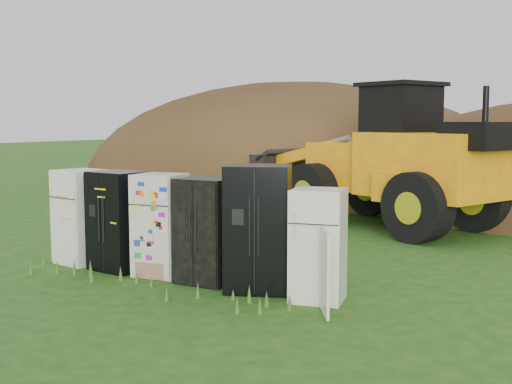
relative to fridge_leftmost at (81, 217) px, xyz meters
The scene contains 10 objects.
ground 2.59m from the fridge_leftmost, ahead, with size 120.00×120.00×0.00m, color #1D5316.
fridge_leftmost is the anchor object (origin of this frame).
fridge_black_side 0.97m from the fridge_leftmost, ahead, with size 0.92×0.73×1.76m, color black, non-canonical shape.
fridge_sticker 1.88m from the fridge_leftmost, ahead, with size 0.78×0.72×1.75m, color silver, non-canonical shape.
fridge_dark_mid 2.86m from the fridge_leftmost, ahead, with size 0.88×0.72×1.73m, color black, non-canonical shape.
fridge_black_right 3.83m from the fridge_leftmost, ahead, with size 0.99×0.82×1.97m, color black, non-canonical shape.
fridge_open_door 4.88m from the fridge_leftmost, ahead, with size 0.75×0.70×1.66m, color white, non-canonical shape.
wheel_loader 7.87m from the fridge_leftmost, 67.25° to the left, with size 7.41×3.00×3.58m, color #FFA210, non-canonical shape.
dirt_mound_left 14.65m from the fridge_leftmost, 102.03° to the left, with size 18.26×13.70×8.39m, color #3F2814.
dirt_mound_back 17.71m from the fridge_leftmost, 83.29° to the left, with size 16.32×10.88×5.49m, color #3F2814.
Camera 1 is at (6.38, -8.48, 2.65)m, focal length 45.00 mm.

